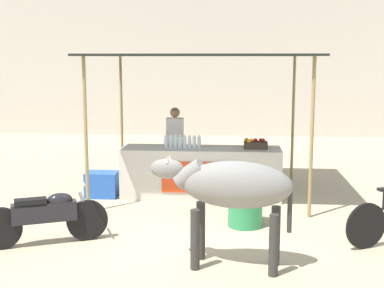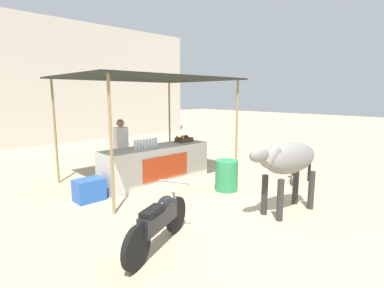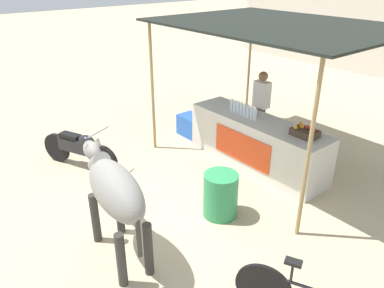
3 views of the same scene
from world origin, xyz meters
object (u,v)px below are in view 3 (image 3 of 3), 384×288
Objects in this scene: cow at (114,190)px; motorcycle_parked at (80,148)px; vendor_behind_counter at (261,108)px; cooler_box at (191,125)px; fruit_crate at (305,132)px; water_barrel at (221,195)px; stall_counter at (256,142)px.

cow reaches higher than motorcycle_parked.
cooler_box is at bearing -147.24° from vendor_behind_counter.
motorcycle_parked is (-3.06, -2.83, -0.60)m from fruit_crate.
fruit_crate is 0.73× the size of cooler_box.
water_barrel is 1.83m from cow.
fruit_crate is at bearing 3.01° from cooler_box.
cooler_box is 3.15m from water_barrel.
cow is at bearing -13.19° from motorcycle_parked.
stall_counter is 1.62× the size of cow.
cow is (-0.22, -1.69, 0.67)m from water_barrel.
water_barrel is at bearing -60.50° from vendor_behind_counter.
motorcycle_parked is at bearing -112.49° from vendor_behind_counter.
motorcycle_parked reaches higher than water_barrel.
stall_counter is 3.44m from motorcycle_parked.
water_barrel is (-0.21, -1.76, -0.67)m from fruit_crate.
fruit_crate is (1.02, 0.06, 0.55)m from stall_counter.
cow is at bearing -97.35° from water_barrel.
motorcycle_parked is at bearing -159.38° from water_barrel.
vendor_behind_counter is 3.84m from motorcycle_parked.
motorcycle_parked is at bearing -92.97° from cooler_box.
vendor_behind_counter is 4.31m from cow.
fruit_crate is at bearing 3.16° from stall_counter.
stall_counter is 3.49m from cow.
cooler_box is at bearing 127.12° from cow.
vendor_behind_counter is at bearing 127.63° from stall_counter.
cooler_box is 2.69m from motorcycle_parked.
cooler_box is 0.82× the size of water_barrel.
water_barrel is (0.81, -1.70, -0.11)m from stall_counter.
cow is at bearing -80.11° from stall_counter.
vendor_behind_counter is 1.68m from cooler_box.
fruit_crate is 0.26× the size of motorcycle_parked.
stall_counter is 1.02m from vendor_behind_counter.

